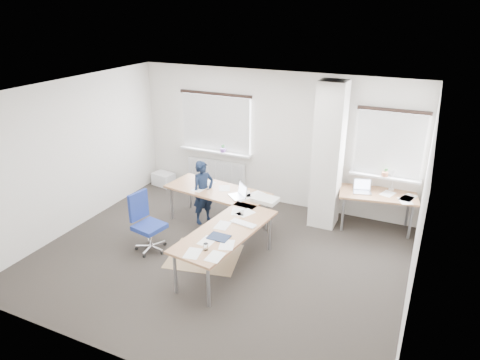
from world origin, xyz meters
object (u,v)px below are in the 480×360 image
at_px(desk_main, 224,210).
at_px(person, 203,192).
at_px(desk_side, 378,195).
at_px(task_chair, 149,235).

xyz_separation_m(desk_main, person, (-0.77, 0.63, -0.06)).
bearing_deg(person, desk_side, -42.26).
relative_size(desk_main, task_chair, 2.74).
relative_size(desk_main, person, 2.28).
height_order(desk_main, desk_side, desk_side).
height_order(desk_main, task_chair, task_chair).
xyz_separation_m(desk_side, task_chair, (-3.46, -2.44, -0.39)).
distance_m(desk_main, task_chair, 1.38).
distance_m(task_chair, person, 1.40).
bearing_deg(task_chair, desk_side, 45.85).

